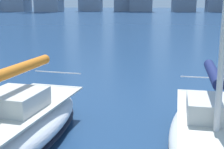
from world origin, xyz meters
TOP-DOWN VIEW (x-y plane):
  - sailboat_navy at (-3.49, -6.33)m, footprint 3.03×7.59m
  - sailboat_orange at (2.31, -6.06)m, footprint 3.65×7.96m

SIDE VIEW (x-z plane):
  - sailboat_navy at x=-3.49m, z-range -4.66..5.93m
  - sailboat_orange at x=2.31m, z-range -4.73..6.06m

